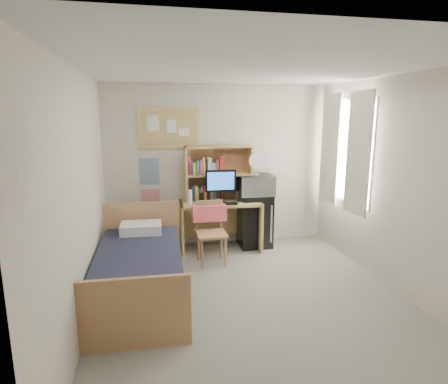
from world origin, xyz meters
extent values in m
cube|color=gray|center=(0.00, 0.00, -0.01)|extent=(3.60, 4.20, 0.02)
cube|color=white|center=(0.00, 0.00, 2.60)|extent=(3.60, 4.20, 0.02)
cube|color=beige|center=(0.00, 2.10, 1.30)|extent=(3.60, 0.04, 2.60)
cube|color=beige|center=(0.00, -2.10, 1.30)|extent=(3.60, 0.04, 2.60)
cube|color=beige|center=(-1.80, 0.00, 1.30)|extent=(0.04, 4.20, 2.60)
cube|color=beige|center=(1.80, 0.00, 1.30)|extent=(0.04, 4.20, 2.60)
cube|color=white|center=(1.75, 1.20, 1.60)|extent=(0.10, 1.40, 1.70)
cube|color=white|center=(1.72, 0.80, 1.60)|extent=(0.04, 0.55, 1.70)
cube|color=white|center=(1.72, 1.60, 1.60)|extent=(0.04, 0.55, 1.70)
cube|color=tan|center=(-0.78, 2.08, 1.92)|extent=(0.94, 0.03, 0.64)
cube|color=#214F87|center=(-1.10, 2.09, 1.25)|extent=(0.30, 0.01, 0.42)
cube|color=red|center=(-1.10, 2.09, 0.78)|extent=(0.28, 0.01, 0.36)
cube|color=tan|center=(-0.03, 1.76, 0.39)|extent=(1.28, 0.68, 0.79)
cube|color=tan|center=(-0.27, 1.20, 0.46)|extent=(0.46, 0.46, 0.91)
cube|color=black|center=(0.56, 1.83, 0.43)|extent=(0.52, 0.52, 0.87)
cube|color=black|center=(-1.27, 0.38, 0.28)|extent=(1.08, 2.06, 0.56)
cube|color=tan|center=(-0.02, 1.91, 1.22)|extent=(1.06, 0.31, 0.86)
cube|color=black|center=(-0.03, 1.70, 1.04)|extent=(0.48, 0.06, 0.51)
cube|color=black|center=(-0.04, 1.56, 0.80)|extent=(0.47, 0.16, 0.02)
cube|color=black|center=(-0.33, 1.72, 0.87)|extent=(0.07, 0.07, 0.16)
cube|color=black|center=(0.27, 1.69, 0.87)|extent=(0.07, 0.07, 0.16)
cylinder|color=white|center=(-0.51, 1.68, 0.90)|extent=(0.07, 0.07, 0.22)
cube|color=#FF616E|center=(-0.27, 1.40, 0.71)|extent=(0.50, 0.15, 0.24)
cube|color=#BCBDC1|center=(0.56, 1.81, 1.02)|extent=(0.56, 0.43, 0.32)
cylinder|color=white|center=(0.56, 1.81, 1.35)|extent=(0.27, 0.27, 0.33)
cube|color=white|center=(-1.25, 1.13, 0.62)|extent=(0.56, 0.40, 0.13)
camera|label=1|loc=(-1.13, -3.86, 2.15)|focal=30.00mm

